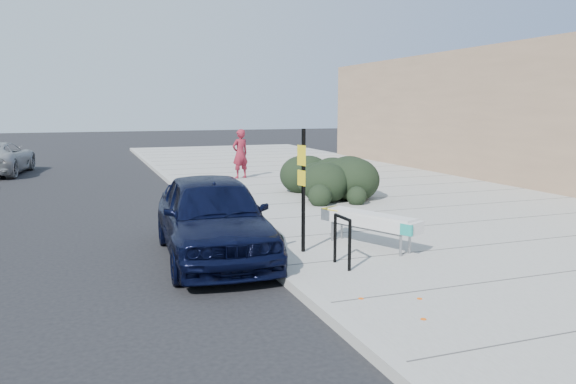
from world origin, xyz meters
name	(u,v)px	position (x,y,z in m)	size (l,w,h in m)	color
ground	(277,275)	(0.00, 0.00, 0.00)	(120.00, 120.00, 0.00)	black
sidewalk_near	(402,205)	(5.60, 5.00, 0.07)	(11.20, 50.00, 0.15)	gray
curb_near	(214,218)	(0.00, 5.00, 0.08)	(0.22, 50.00, 0.17)	#9E9E99
bench	(370,221)	(2.17, 0.68, 0.68)	(1.31, 2.23, 0.67)	gray
bike_rack	(342,236)	(1.07, -0.38, 0.69)	(0.07, 0.62, 0.90)	black
sign_post	(303,182)	(0.78, 0.78, 1.50)	(0.11, 0.27, 2.37)	black
hedge	(325,173)	(4.00, 7.00, 0.87)	(1.92, 3.84, 1.44)	black
sedan_navy	(213,216)	(-0.80, 1.51, 0.82)	(1.94, 4.81, 1.64)	black
pedestrian	(240,154)	(2.65, 12.06, 1.10)	(0.69, 0.46, 1.91)	maroon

